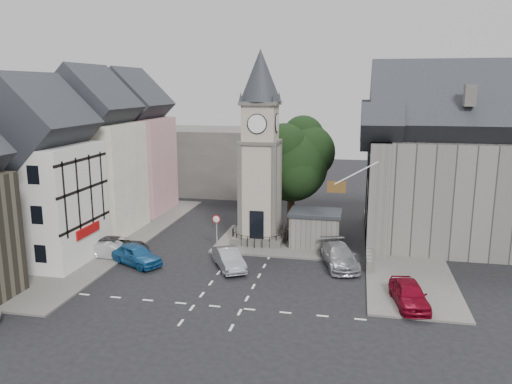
% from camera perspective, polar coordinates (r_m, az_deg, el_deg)
% --- Properties ---
extents(ground, '(120.00, 120.00, 0.00)m').
position_cam_1_polar(ground, '(36.41, -1.98, -9.38)').
color(ground, black).
rests_on(ground, ground).
extents(pavement_west, '(6.00, 30.00, 0.14)m').
position_cam_1_polar(pavement_west, '(45.96, -15.57, -5.15)').
color(pavement_west, '#595651').
rests_on(pavement_west, ground).
extents(pavement_east, '(6.00, 26.00, 0.14)m').
position_cam_1_polar(pavement_east, '(43.20, 16.39, -6.30)').
color(pavement_east, '#595651').
rests_on(pavement_east, ground).
extents(central_island, '(10.00, 8.00, 0.16)m').
position_cam_1_polar(central_island, '(43.51, 2.43, -5.66)').
color(central_island, '#595651').
rests_on(central_island, ground).
extents(road_markings, '(20.00, 8.00, 0.01)m').
position_cam_1_polar(road_markings, '(31.52, -4.38, -12.92)').
color(road_markings, silver).
rests_on(road_markings, ground).
extents(clock_tower, '(4.86, 4.86, 16.25)m').
position_cam_1_polar(clock_tower, '(42.03, 0.49, 4.96)').
color(clock_tower, '#4C4944').
rests_on(clock_tower, ground).
extents(stone_shelter, '(4.30, 3.30, 3.08)m').
position_cam_1_polar(stone_shelter, '(42.23, 6.77, -4.20)').
color(stone_shelter, '#64625C').
rests_on(stone_shelter, ground).
extents(town_tree, '(7.20, 7.20, 10.80)m').
position_cam_1_polar(town_tree, '(46.76, 4.09, 4.23)').
color(town_tree, black).
rests_on(town_tree, ground).
extents(warning_sign_post, '(0.70, 0.19, 2.85)m').
position_cam_1_polar(warning_sign_post, '(41.54, -4.55, -3.74)').
color(warning_sign_post, black).
rests_on(warning_sign_post, ground).
extents(terrace_pink, '(8.10, 7.60, 12.80)m').
position_cam_1_polar(terrace_pink, '(54.71, -14.02, 4.62)').
color(terrace_pink, '#C6888A').
rests_on(terrace_pink, ground).
extents(terrace_cream, '(8.10, 7.60, 12.80)m').
position_cam_1_polar(terrace_cream, '(47.69, -18.14, 3.34)').
color(terrace_cream, beige).
rests_on(terrace_cream, ground).
extents(terrace_tudor, '(8.10, 7.60, 12.00)m').
position_cam_1_polar(terrace_tudor, '(41.10, -23.57, 1.07)').
color(terrace_tudor, silver).
rests_on(terrace_tudor, ground).
extents(backdrop_west, '(20.00, 10.00, 8.00)m').
position_cam_1_polar(backdrop_west, '(64.82, -6.55, 3.70)').
color(backdrop_west, '#4C4944').
rests_on(backdrop_west, ground).
extents(east_building, '(14.40, 11.40, 12.60)m').
position_cam_1_polar(east_building, '(45.14, 21.10, 2.26)').
color(east_building, '#64625C').
rests_on(east_building, ground).
extents(east_boundary_wall, '(0.40, 16.00, 0.90)m').
position_cam_1_polar(east_boundary_wall, '(44.83, 12.64, -4.92)').
color(east_boundary_wall, '#64625C').
rests_on(east_boundary_wall, ground).
extents(flagpole, '(3.68, 0.10, 2.74)m').
position_cam_1_polar(flagpole, '(37.47, 11.39, 2.13)').
color(flagpole, white).
rests_on(flagpole, ground).
extents(car_west_blue, '(4.93, 3.78, 1.57)m').
position_cam_1_polar(car_west_blue, '(39.09, -13.55, -6.97)').
color(car_west_blue, '#19528A').
rests_on(car_west_blue, ground).
extents(car_west_silver, '(4.13, 1.49, 1.36)m').
position_cam_1_polar(car_west_silver, '(40.93, -16.11, -6.40)').
color(car_west_silver, '#A2A2A9').
rests_on(car_west_silver, ground).
extents(car_west_grey, '(5.26, 2.48, 1.45)m').
position_cam_1_polar(car_west_grey, '(41.58, -15.69, -6.02)').
color(car_west_grey, '#2E2E30').
rests_on(car_west_grey, ground).
extents(car_island_silver, '(3.62, 4.70, 1.49)m').
position_cam_1_polar(car_island_silver, '(37.32, -3.13, -7.63)').
color(car_island_silver, '#97999F').
rests_on(car_island_silver, ground).
extents(car_island_east, '(3.57, 5.85, 1.59)m').
position_cam_1_polar(car_island_east, '(38.20, 9.49, -7.23)').
color(car_island_east, '#93949A').
rests_on(car_island_east, ground).
extents(car_east_red, '(2.54, 4.79, 1.55)m').
position_cam_1_polar(car_east_red, '(32.63, 17.11, -11.07)').
color(car_east_red, maroon).
rests_on(car_east_red, ground).
extents(pedestrian, '(0.64, 0.52, 1.52)m').
position_cam_1_polar(pedestrian, '(40.69, 13.00, -6.22)').
color(pedestrian, '#B0AA92').
rests_on(pedestrian, ground).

